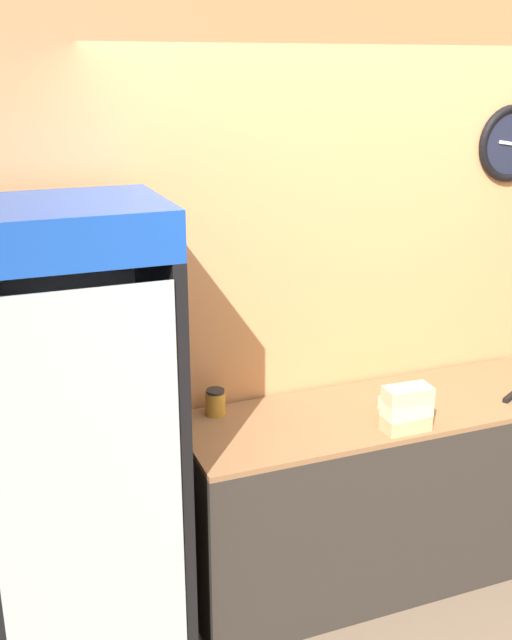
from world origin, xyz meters
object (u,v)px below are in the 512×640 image
(sandwich_stack_middle, at_px, (407,409))
(beverage_cooler, at_px, (72,424))
(sandwich_flat_left, at_px, (401,399))
(sandwich_stack_bottom, at_px, (406,423))
(sandwich_stack_top, at_px, (408,394))
(condiment_jar, at_px, (215,402))

(sandwich_stack_middle, bearing_deg, beverage_cooler, 170.29)
(sandwich_stack_middle, bearing_deg, sandwich_flat_left, 62.63)
(sandwich_stack_bottom, bearing_deg, sandwich_stack_top, 180.00)
(sandwich_flat_left, distance_m, condiment_jar, 0.87)
(beverage_cooler, bearing_deg, sandwich_stack_top, -9.71)
(sandwich_stack_bottom, xyz_separation_m, sandwich_flat_left, (0.11, 0.22, -0.00))
(sandwich_stack_middle, height_order, condiment_jar, sandwich_stack_middle)
(sandwich_stack_middle, distance_m, sandwich_flat_left, 0.26)
(beverage_cooler, xyz_separation_m, sandwich_flat_left, (1.50, -0.02, -0.14))
(beverage_cooler, relative_size, sandwich_stack_middle, 9.42)
(sandwich_stack_middle, distance_m, condiment_jar, 0.85)
(sandwich_stack_bottom, relative_size, sandwich_stack_top, 0.98)
(beverage_cooler, height_order, condiment_jar, beverage_cooler)
(sandwich_flat_left, bearing_deg, sandwich_stack_top, -117.37)
(sandwich_stack_bottom, height_order, sandwich_flat_left, sandwich_stack_bottom)
(sandwich_stack_top, height_order, sandwich_flat_left, sandwich_stack_top)
(beverage_cooler, bearing_deg, sandwich_stack_bottom, -9.71)
(beverage_cooler, bearing_deg, sandwich_stack_middle, -9.71)
(sandwich_stack_top, distance_m, condiment_jar, 0.86)
(sandwich_stack_bottom, distance_m, sandwich_flat_left, 0.25)
(beverage_cooler, height_order, sandwich_stack_top, beverage_cooler)
(sandwich_stack_middle, height_order, sandwich_stack_top, sandwich_stack_top)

